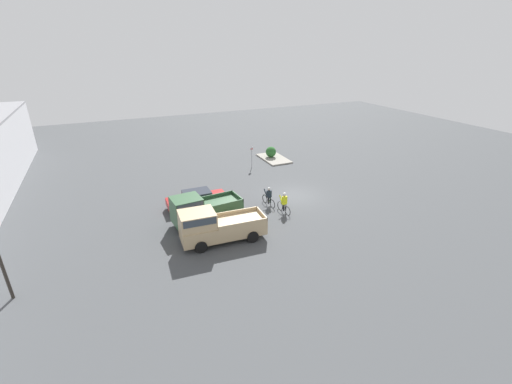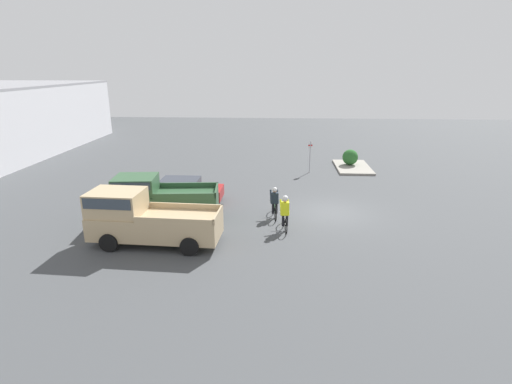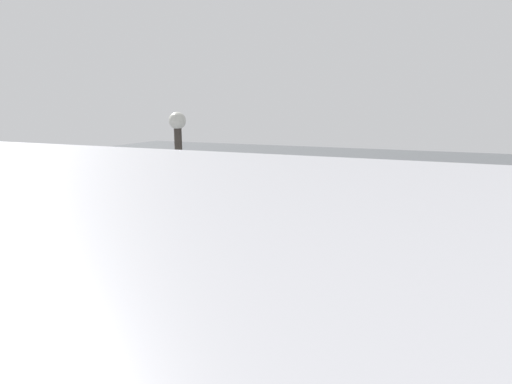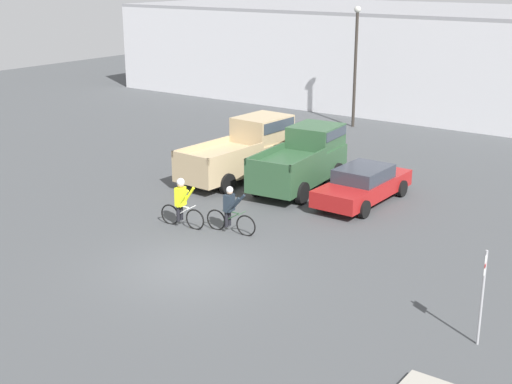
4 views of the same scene
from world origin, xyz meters
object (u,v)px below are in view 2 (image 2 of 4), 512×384
object	(u,v)px
pickup_truck_0	(143,218)
pickup_truck_1	(159,198)
cyclist_1	(285,212)
fire_lane_sign	(310,154)
sedan_0	(181,190)
cyclist_0	(275,202)
shrub	(350,157)

from	to	relation	value
pickup_truck_0	pickup_truck_1	world-z (taller)	pickup_truck_0
cyclist_1	fire_lane_sign	xyz separation A→B (m)	(10.70, -1.92, 0.54)
sedan_0	cyclist_1	xyz separation A→B (m)	(-3.69, -5.83, 0.18)
pickup_truck_1	fire_lane_sign	size ratio (longest dim) A/B	2.20
cyclist_0	cyclist_1	distance (m)	1.73
cyclist_1	shrub	distance (m)	13.69
fire_lane_sign	pickup_truck_0	bearing A→B (deg)	147.44
pickup_truck_0	pickup_truck_1	size ratio (longest dim) A/B	1.10
fire_lane_sign	shrub	bearing A→B (deg)	-58.45
sedan_0	shrub	world-z (taller)	sedan_0
cyclist_0	sedan_0	bearing A→B (deg)	69.03
pickup_truck_1	shrub	distance (m)	16.41
pickup_truck_0	sedan_0	size ratio (longest dim) A/B	1.20
cyclist_1	shrub	size ratio (longest dim) A/B	1.47
sedan_0	cyclist_0	bearing A→B (deg)	-110.97
fire_lane_sign	pickup_truck_1	bearing A→B (deg)	140.42
cyclist_1	shrub	bearing A→B (deg)	-22.11
cyclist_0	pickup_truck_1	bearing A→B (deg)	97.93
pickup_truck_1	sedan_0	xyz separation A→B (m)	(2.84, -0.39, -0.48)
pickup_truck_0	shrub	size ratio (longest dim) A/B	4.78
pickup_truck_0	sedan_0	distance (m)	5.60
cyclist_0	cyclist_1	xyz separation A→B (m)	(-1.65, -0.50, 0.09)
pickup_truck_0	shrub	xyz separation A→B (m)	(14.56, -11.26, -0.45)
pickup_truck_1	cyclist_0	world-z (taller)	pickup_truck_1
pickup_truck_0	fire_lane_sign	world-z (taller)	pickup_truck_0
cyclist_0	cyclist_1	size ratio (longest dim) A/B	1.07
cyclist_0	shrub	size ratio (longest dim) A/B	1.57
sedan_0	cyclist_1	size ratio (longest dim) A/B	2.72
shrub	cyclist_1	bearing A→B (deg)	157.89
pickup_truck_0	cyclist_1	size ratio (longest dim) A/B	3.25
pickup_truck_0	sedan_0	xyz separation A→B (m)	(5.57, -0.28, -0.50)
sedan_0	pickup_truck_1	bearing A→B (deg)	172.21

